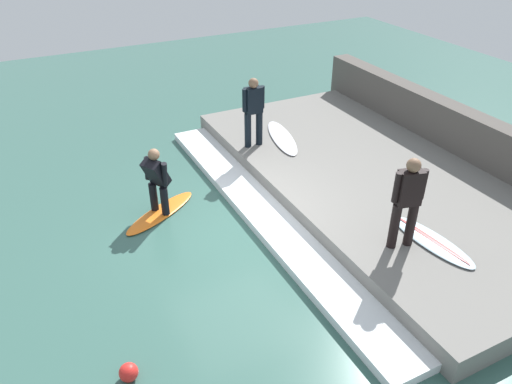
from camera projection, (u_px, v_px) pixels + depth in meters
ground_plane at (233, 228)px, 9.78m from camera, size 28.00×28.00×0.00m
concrete_ledge at (371, 180)px, 10.94m from camera, size 4.40×9.22×0.44m
back_wall at (458, 138)px, 11.63m from camera, size 0.50×9.69×1.42m
wave_foam_crest at (265, 216)px, 10.01m from camera, size 0.84×8.76×0.17m
surfboard_riding at (161, 212)px, 10.20m from camera, size 1.87×1.36×0.06m
surfer_riding at (157, 178)px, 9.78m from camera, size 0.59×0.60×1.41m
surfer_waiting_near at (254, 109)px, 11.46m from camera, size 0.56×0.24×1.65m
surfboard_waiting_near at (282, 137)px, 12.24m from camera, size 0.97×2.08×0.06m
surfer_waiting_far at (408, 199)px, 8.12m from camera, size 0.55×0.33×1.68m
surfboard_waiting_far at (432, 241)px, 8.65m from camera, size 0.65×1.79×0.07m
marker_buoy at (129, 372)px, 6.72m from camera, size 0.26×0.26×0.26m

